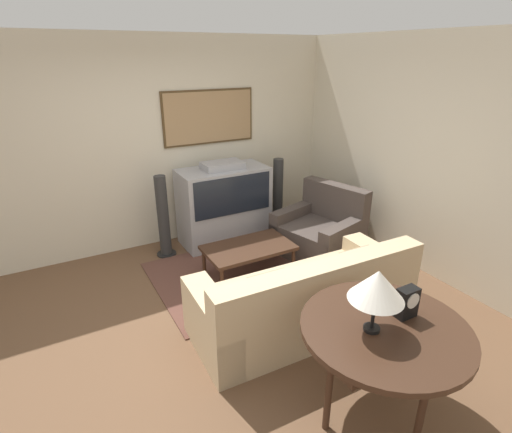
% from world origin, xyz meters
% --- Properties ---
extents(ground_plane, '(12.00, 12.00, 0.00)m').
position_xyz_m(ground_plane, '(0.00, 0.00, 0.00)').
color(ground_plane, brown).
extents(wall_back, '(12.00, 0.10, 2.70)m').
position_xyz_m(wall_back, '(0.01, 2.13, 1.36)').
color(wall_back, beige).
rests_on(wall_back, ground_plane).
extents(wall_right, '(0.06, 12.00, 2.70)m').
position_xyz_m(wall_right, '(2.63, 0.00, 1.35)').
color(wall_right, beige).
rests_on(wall_right, ground_plane).
extents(area_rug, '(2.11, 1.63, 0.01)m').
position_xyz_m(area_rug, '(0.68, 0.74, 0.01)').
color(area_rug, brown).
rests_on(area_rug, ground_plane).
extents(tv, '(1.19, 0.61, 1.14)m').
position_xyz_m(tv, '(0.86, 1.69, 0.54)').
color(tv, '#9E9EA3').
rests_on(tv, ground_plane).
extents(couch, '(2.12, 0.92, 0.82)m').
position_xyz_m(couch, '(0.71, -0.43, 0.30)').
color(couch, '#CCB289').
rests_on(couch, ground_plane).
extents(armchair, '(1.07, 1.15, 0.89)m').
position_xyz_m(armchair, '(1.79, 0.74, 0.29)').
color(armchair, '#473D38').
rests_on(armchair, ground_plane).
extents(coffee_table, '(1.02, 0.60, 0.39)m').
position_xyz_m(coffee_table, '(0.69, 0.67, 0.35)').
color(coffee_table, '#3D2619').
rests_on(coffee_table, ground_plane).
extents(console_table, '(1.15, 1.15, 0.76)m').
position_xyz_m(console_table, '(0.58, -1.50, 0.70)').
color(console_table, '#3D2619').
rests_on(console_table, ground_plane).
extents(table_lamp, '(0.36, 0.36, 0.45)m').
position_xyz_m(table_lamp, '(0.47, -1.48, 1.11)').
color(table_lamp, black).
rests_on(table_lamp, console_table).
extents(mantel_clock, '(0.15, 0.10, 0.22)m').
position_xyz_m(mantel_clock, '(0.78, -1.48, 0.88)').
color(mantel_clock, black).
rests_on(mantel_clock, console_table).
extents(speaker_tower_left, '(0.25, 0.25, 1.08)m').
position_xyz_m(speaker_tower_left, '(-0.00, 1.67, 0.51)').
color(speaker_tower_left, black).
rests_on(speaker_tower_left, ground_plane).
extents(speaker_tower_right, '(0.25, 0.25, 1.08)m').
position_xyz_m(speaker_tower_right, '(1.72, 1.67, 0.51)').
color(speaker_tower_right, black).
rests_on(speaker_tower_right, ground_plane).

